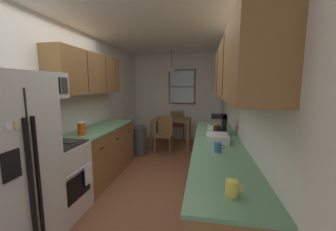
{
  "coord_description": "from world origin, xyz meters",
  "views": [
    {
      "loc": [
        0.8,
        -2.58,
        1.63
      ],
      "look_at": [
        0.11,
        1.38,
        1.05
      ],
      "focal_mm": 22.12,
      "sensor_mm": 36.0,
      "label": 1
    }
  ],
  "objects_px": {
    "dining_chair_near": "(164,133)",
    "dining_chair_far": "(177,124)",
    "stove_range": "(55,180)",
    "trash_bin": "(139,140)",
    "storage_canister": "(82,128)",
    "mug_by_coffeemaker": "(218,147)",
    "fruit_bowl": "(215,127)",
    "coffee_maker": "(221,124)",
    "microwave_over_range": "(39,86)",
    "mug_spare": "(232,188)",
    "dish_rack": "(217,138)",
    "dining_table": "(171,123)"
  },
  "relations": [
    {
      "from": "microwave_over_range",
      "to": "stove_range",
      "type": "bearing_deg",
      "value": -0.03
    },
    {
      "from": "storage_canister",
      "to": "mug_spare",
      "type": "xyz_separation_m",
      "value": [
        2.0,
        -1.42,
        -0.05
      ]
    },
    {
      "from": "dining_table",
      "to": "coffee_maker",
      "type": "xyz_separation_m",
      "value": [
        1.1,
        -2.24,
        0.43
      ]
    },
    {
      "from": "microwave_over_range",
      "to": "mug_spare",
      "type": "bearing_deg",
      "value": -20.72
    },
    {
      "from": "stove_range",
      "to": "trash_bin",
      "type": "height_order",
      "value": "stove_range"
    },
    {
      "from": "coffee_maker",
      "to": "stove_range",
      "type": "bearing_deg",
      "value": -154.05
    },
    {
      "from": "trash_bin",
      "to": "coffee_maker",
      "type": "bearing_deg",
      "value": -39.65
    },
    {
      "from": "coffee_maker",
      "to": "fruit_bowl",
      "type": "distance_m",
      "value": 0.4
    },
    {
      "from": "microwave_over_range",
      "to": "storage_canister",
      "type": "distance_m",
      "value": 0.9
    },
    {
      "from": "dining_chair_far",
      "to": "trash_bin",
      "type": "height_order",
      "value": "dining_chair_far"
    },
    {
      "from": "microwave_over_range",
      "to": "dining_chair_far",
      "type": "height_order",
      "value": "microwave_over_range"
    },
    {
      "from": "trash_bin",
      "to": "dish_rack",
      "type": "bearing_deg",
      "value": -48.31
    },
    {
      "from": "dining_table",
      "to": "dish_rack",
      "type": "relative_size",
      "value": 2.94
    },
    {
      "from": "trash_bin",
      "to": "coffee_maker",
      "type": "distance_m",
      "value": 2.39
    },
    {
      "from": "mug_by_coffeemaker",
      "to": "fruit_bowl",
      "type": "xyz_separation_m",
      "value": [
        0.03,
        1.25,
        -0.02
      ]
    },
    {
      "from": "stove_range",
      "to": "microwave_over_range",
      "type": "relative_size",
      "value": 1.94
    },
    {
      "from": "dining_chair_near",
      "to": "fruit_bowl",
      "type": "xyz_separation_m",
      "value": [
        1.12,
        -1.27,
        0.44
      ]
    },
    {
      "from": "microwave_over_range",
      "to": "dining_table",
      "type": "distance_m",
      "value": 3.55
    },
    {
      "from": "dining_chair_far",
      "to": "dish_rack",
      "type": "distance_m",
      "value": 3.44
    },
    {
      "from": "dining_table",
      "to": "dining_chair_near",
      "type": "distance_m",
      "value": 0.61
    },
    {
      "from": "coffee_maker",
      "to": "mug_spare",
      "type": "bearing_deg",
      "value": -91.82
    },
    {
      "from": "storage_canister",
      "to": "mug_by_coffeemaker",
      "type": "relative_size",
      "value": 1.7
    },
    {
      "from": "stove_range",
      "to": "fruit_bowl",
      "type": "relative_size",
      "value": 4.37
    },
    {
      "from": "mug_by_coffeemaker",
      "to": "fruit_bowl",
      "type": "distance_m",
      "value": 1.25
    },
    {
      "from": "mug_by_coffeemaker",
      "to": "trash_bin",
      "type": "bearing_deg",
      "value": 125.58
    },
    {
      "from": "mug_spare",
      "to": "dish_rack",
      "type": "bearing_deg",
      "value": 90.57
    },
    {
      "from": "fruit_bowl",
      "to": "dining_chair_near",
      "type": "bearing_deg",
      "value": 131.27
    },
    {
      "from": "dish_rack",
      "to": "stove_range",
      "type": "bearing_deg",
      "value": -164.18
    },
    {
      "from": "trash_bin",
      "to": "fruit_bowl",
      "type": "distance_m",
      "value": 2.09
    },
    {
      "from": "dining_chair_near",
      "to": "dining_chair_far",
      "type": "xyz_separation_m",
      "value": [
        0.15,
        1.18,
        0.0
      ]
    },
    {
      "from": "stove_range",
      "to": "fruit_bowl",
      "type": "height_order",
      "value": "stove_range"
    },
    {
      "from": "dining_chair_far",
      "to": "storage_canister",
      "type": "bearing_deg",
      "value": -107.84
    },
    {
      "from": "mug_by_coffeemaker",
      "to": "dish_rack",
      "type": "xyz_separation_m",
      "value": [
        0.02,
        0.44,
        -0.0
      ]
    },
    {
      "from": "storage_canister",
      "to": "mug_by_coffeemaker",
      "type": "distance_m",
      "value": 2.03
    },
    {
      "from": "storage_canister",
      "to": "microwave_over_range",
      "type": "bearing_deg",
      "value": -99.81
    },
    {
      "from": "stove_range",
      "to": "coffee_maker",
      "type": "relative_size",
      "value": 3.6
    },
    {
      "from": "stove_range",
      "to": "trash_bin",
      "type": "distance_m",
      "value": 2.48
    },
    {
      "from": "stove_range",
      "to": "trash_bin",
      "type": "relative_size",
      "value": 1.64
    },
    {
      "from": "dining_chair_near",
      "to": "dish_rack",
      "type": "xyz_separation_m",
      "value": [
        1.11,
        -2.09,
        0.45
      ]
    },
    {
      "from": "dining_chair_far",
      "to": "mug_by_coffeemaker",
      "type": "height_order",
      "value": "mug_by_coffeemaker"
    },
    {
      "from": "coffee_maker",
      "to": "mug_spare",
      "type": "height_order",
      "value": "coffee_maker"
    },
    {
      "from": "dining_table",
      "to": "mug_by_coffeemaker",
      "type": "relative_size",
      "value": 8.65
    },
    {
      "from": "microwave_over_range",
      "to": "mug_spare",
      "type": "xyz_separation_m",
      "value": [
        2.11,
        -0.8,
        -0.68
      ]
    },
    {
      "from": "microwave_over_range",
      "to": "coffee_maker",
      "type": "bearing_deg",
      "value": 24.75
    },
    {
      "from": "dining_chair_near",
      "to": "dining_chair_far",
      "type": "height_order",
      "value": "same"
    },
    {
      "from": "trash_bin",
      "to": "fruit_bowl",
      "type": "height_order",
      "value": "fruit_bowl"
    },
    {
      "from": "microwave_over_range",
      "to": "mug_by_coffeemaker",
      "type": "height_order",
      "value": "microwave_over_range"
    },
    {
      "from": "fruit_bowl",
      "to": "dining_chair_far",
      "type": "bearing_deg",
      "value": 111.41
    },
    {
      "from": "microwave_over_range",
      "to": "coffee_maker",
      "type": "xyz_separation_m",
      "value": [
        2.17,
        1.0,
        -0.57
      ]
    },
    {
      "from": "dining_table",
      "to": "dining_chair_near",
      "type": "height_order",
      "value": "dining_chair_near"
    }
  ]
}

